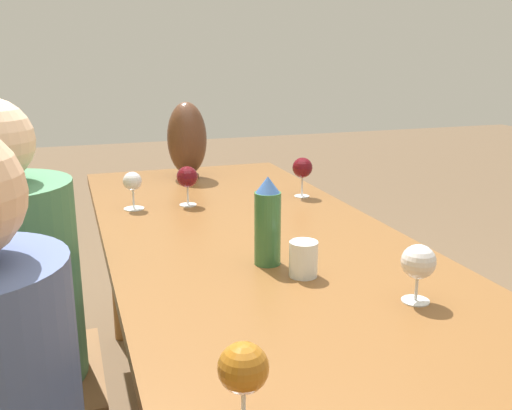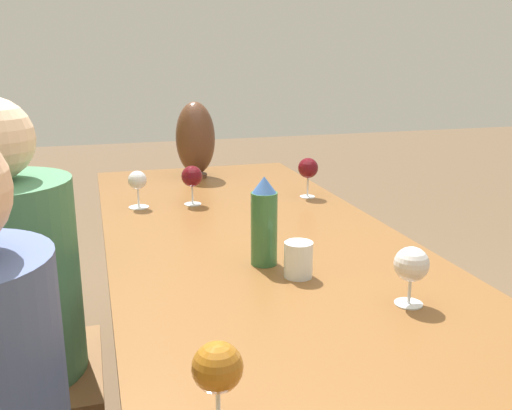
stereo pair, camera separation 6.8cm
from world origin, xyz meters
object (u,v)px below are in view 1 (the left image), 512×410
object	(u,v)px
water_bottle	(268,222)
wine_glass_3	(302,168)
water_tumbler	(303,259)
wine_glass_2	(187,178)
wine_glass_4	(132,183)
wine_glass_5	(243,370)
person_far	(17,313)
vase	(187,139)
wine_glass_0	(418,263)

from	to	relation	value
water_bottle	wine_glass_3	xyz separation A→B (m)	(0.62, -0.36, -0.00)
water_tumbler	wine_glass_2	world-z (taller)	wine_glass_2
water_tumbler	wine_glass_4	size ratio (longest dim) A/B	0.67
wine_glass_5	person_far	bearing A→B (deg)	24.76
water_tumbler	person_far	bearing A→B (deg)	66.51
wine_glass_2	vase	bearing A→B (deg)	-12.12
wine_glass_3	wine_glass_5	world-z (taller)	wine_glass_3
wine_glass_0	wine_glass_4	size ratio (longest dim) A/B	1.00
vase	person_far	size ratio (longest dim) A/B	0.27
person_far	water_tumbler	bearing A→B (deg)	-113.49
wine_glass_3	wine_glass_2	bearing A→B (deg)	87.94
water_bottle	vase	size ratio (longest dim) A/B	0.71
water_tumbler	wine_glass_4	bearing A→B (deg)	23.11
water_bottle	wine_glass_3	size ratio (longest dim) A/B	1.55
wine_glass_3	wine_glass_5	xyz separation A→B (m)	(-1.23, 0.62, -0.01)
wine_glass_0	wine_glass_2	xyz separation A→B (m)	(0.96, 0.31, 0.01)
vase	person_far	bearing A→B (deg)	143.69
wine_glass_0	wine_glass_3	world-z (taller)	wine_glass_3
vase	wine_glass_3	world-z (taller)	vase
wine_glass_3	wine_glass_0	bearing A→B (deg)	172.29
wine_glass_2	wine_glass_4	world-z (taller)	wine_glass_2
water_tumbler	wine_glass_0	distance (m)	0.28
water_tumbler	wine_glass_0	size ratio (longest dim) A/B	0.67
wine_glass_0	wine_glass_2	distance (m)	1.00
wine_glass_2	wine_glass_5	xyz separation A→B (m)	(-1.25, 0.18, -0.01)
water_bottle	water_tumbler	bearing A→B (deg)	-152.31
wine_glass_4	wine_glass_3	bearing A→B (deg)	-92.45
wine_glass_0	wine_glass_5	xyz separation A→B (m)	(-0.29, 0.49, 0.00)
wine_glass_2	wine_glass_5	world-z (taller)	wine_glass_2
wine_glass_2	water_tumbler	bearing A→B (deg)	-170.00
water_bottle	wine_glass_4	distance (m)	0.70
water_bottle	wine_glass_2	xyz separation A→B (m)	(0.63, 0.07, -0.01)
water_bottle	wine_glass_4	size ratio (longest dim) A/B	1.76
water_tumbler	wine_glass_0	world-z (taller)	wine_glass_0
wine_glass_5	wine_glass_2	bearing A→B (deg)	-8.34
wine_glass_4	water_tumbler	bearing A→B (deg)	-156.89
wine_glass_2	wine_glass_3	world-z (taller)	wine_glass_3
wine_glass_3	wine_glass_5	size ratio (longest dim) A/B	1.10
vase	wine_glass_4	world-z (taller)	vase
water_tumbler	wine_glass_4	xyz separation A→B (m)	(0.75, 0.32, 0.05)
water_bottle	person_far	size ratio (longest dim) A/B	0.19
vase	water_tumbler	bearing A→B (deg)	-178.31
vase	wine_glass_5	world-z (taller)	vase
water_bottle	wine_glass_2	size ratio (longest dim) A/B	1.64
water_tumbler	wine_glass_2	xyz separation A→B (m)	(0.74, 0.13, 0.06)
vase	wine_glass_4	distance (m)	0.52
water_tumbler	wine_glass_5	bearing A→B (deg)	148.42
wine_glass_5	wine_glass_3	bearing A→B (deg)	-26.61
water_bottle	wine_glass_0	size ratio (longest dim) A/B	1.76
vase	person_far	world-z (taller)	person_far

